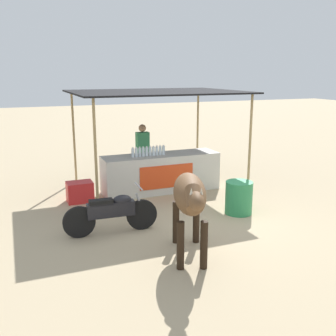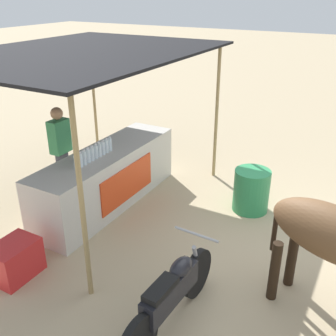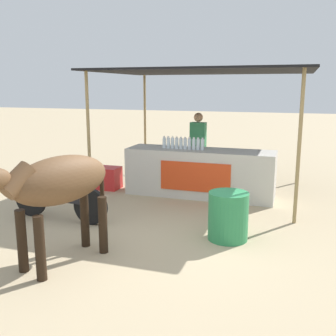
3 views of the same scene
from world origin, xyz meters
name	(u,v)px [view 1 (image 1 of 3)]	position (x,y,z in m)	size (l,w,h in m)	color
ground_plane	(199,219)	(0.00, 0.00, 0.00)	(60.00, 60.00, 0.00)	tan
stall_counter	(161,173)	(0.00, 2.20, 0.48)	(3.00, 0.82, 0.96)	beige
stall_awning	(156,95)	(0.00, 2.50, 2.43)	(4.20, 3.20, 2.53)	black
water_bottle_row	(148,151)	(-0.35, 2.15, 1.07)	(0.88, 0.07, 0.25)	silver
vendor_behind_counter	(143,154)	(-0.24, 2.95, 0.85)	(0.34, 0.22, 1.65)	#383842
cooler_box	(80,192)	(-2.09, 2.10, 0.24)	(0.60, 0.44, 0.48)	red
water_barrel	(239,198)	(0.97, 0.01, 0.36)	(0.58, 0.58, 0.71)	#2D8C51
cow	(190,197)	(-0.90, -1.46, 1.03)	(0.95, 1.84, 1.44)	brown
motorcycle_parked	(112,212)	(-1.84, -0.03, 0.43)	(1.80, 0.55, 0.90)	black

